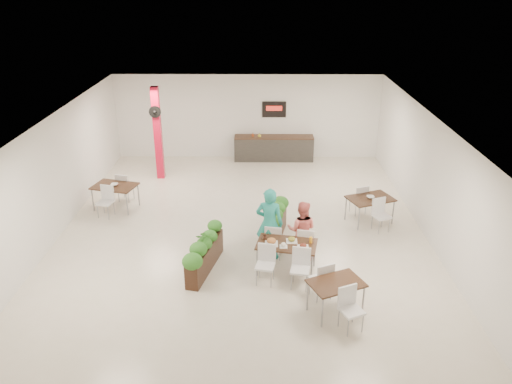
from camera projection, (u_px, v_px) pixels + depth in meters
ground at (243, 228)px, 14.06m from camera, size 12.00×12.00×0.00m
room_shell at (242, 161)px, 13.26m from camera, size 10.10×12.10×3.22m
red_column at (158, 133)px, 16.90m from camera, size 0.40×0.41×3.20m
service_counter at (274, 148)px, 19.04m from camera, size 3.00×0.64×2.20m
main_table at (286, 248)px, 11.78m from camera, size 1.53×1.83×0.92m
diner_man at (269, 224)px, 12.26m from camera, size 0.76×0.57×1.88m
diner_woman at (302, 230)px, 12.32m from camera, size 0.84×0.71×1.53m
planter_left at (205, 251)px, 11.90m from camera, size 0.77×1.95×1.04m
planter_right at (275, 223)px, 13.24m from camera, size 0.72×1.92×1.02m
side_table_a at (115, 189)px, 15.01m from camera, size 1.43×1.67×0.92m
side_table_b at (370, 202)px, 14.17m from camera, size 1.46×1.66×0.92m
side_table_c at (336, 288)px, 10.31m from camera, size 1.30×1.65×0.92m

